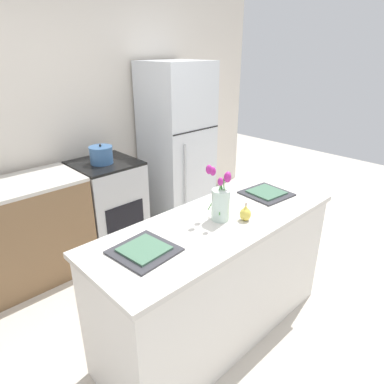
% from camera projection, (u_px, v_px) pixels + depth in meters
% --- Properties ---
extents(ground_plane, '(10.00, 10.00, 0.00)m').
position_uv_depth(ground_plane, '(215.00, 328.00, 2.58)').
color(ground_plane, beige).
extents(back_wall, '(5.20, 0.08, 2.70)m').
position_uv_depth(back_wall, '(70.00, 113.00, 3.38)').
color(back_wall, silver).
rests_on(back_wall, ground_plane).
extents(kitchen_island, '(1.80, 0.66, 0.92)m').
position_uv_depth(kitchen_island, '(217.00, 278.00, 2.40)').
color(kitchen_island, silver).
rests_on(kitchen_island, ground_plane).
extents(stove_range, '(0.60, 0.61, 0.92)m').
position_uv_depth(stove_range, '(109.00, 204.00, 3.53)').
color(stove_range, '#B2B5B7').
rests_on(stove_range, ground_plane).
extents(refrigerator, '(0.68, 0.67, 1.83)m').
position_uv_depth(refrigerator, '(177.00, 145.00, 3.95)').
color(refrigerator, silver).
rests_on(refrigerator, ground_plane).
extents(flower_vase, '(0.14, 0.16, 0.37)m').
position_uv_depth(flower_vase, '(220.00, 201.00, 2.18)').
color(flower_vase, silver).
rests_on(flower_vase, kitchen_island).
extents(pear_figurine, '(0.07, 0.07, 0.12)m').
position_uv_depth(pear_figurine, '(245.00, 214.00, 2.20)').
color(pear_figurine, '#E5CC4C').
rests_on(pear_figurine, kitchen_island).
extents(plate_setting_left, '(0.34, 0.34, 0.02)m').
position_uv_depth(plate_setting_left, '(144.00, 250.00, 1.87)').
color(plate_setting_left, '#333338').
rests_on(plate_setting_left, kitchen_island).
extents(plate_setting_right, '(0.34, 0.34, 0.02)m').
position_uv_depth(plate_setting_right, '(266.00, 193.00, 2.60)').
color(plate_setting_right, '#333338').
rests_on(plate_setting_right, kitchen_island).
extents(cooking_pot, '(0.22, 0.22, 0.19)m').
position_uv_depth(cooking_pot, '(101.00, 155.00, 3.28)').
color(cooking_pot, '#386093').
rests_on(cooking_pot, stove_range).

